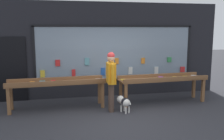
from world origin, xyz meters
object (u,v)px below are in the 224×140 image
at_px(display_table_left, 57,85).
at_px(person_browsing, 111,77).
at_px(small_dog, 124,102).
at_px(display_table_right, 162,81).

bearing_deg(display_table_left, person_browsing, -19.81).
bearing_deg(person_browsing, small_dog, -112.72).
distance_m(person_browsing, small_dog, 0.79).
relative_size(display_table_right, small_dog, 5.38).
distance_m(display_table_right, person_browsing, 1.89).
bearing_deg(person_browsing, display_table_left, 72.49).
relative_size(display_table_right, person_browsing, 1.68).
bearing_deg(display_table_left, small_dog, -20.81).
bearing_deg(small_dog, person_browsing, 40.19).
height_order(person_browsing, small_dog, person_browsing).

